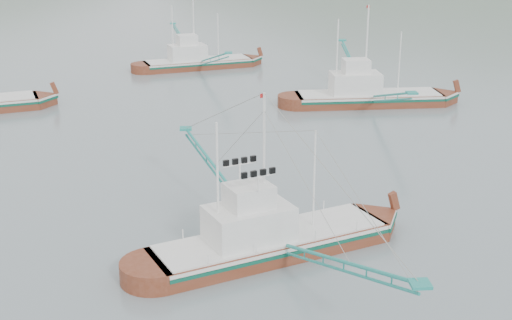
{
  "coord_description": "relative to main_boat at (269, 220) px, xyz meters",
  "views": [
    {
      "loc": [
        -2.85,
        -33.51,
        16.69
      ],
      "look_at": [
        0.0,
        6.0,
        3.2
      ],
      "focal_mm": 50.0,
      "sensor_mm": 36.0,
      "label": 1
    }
  ],
  "objects": [
    {
      "name": "bg_boat_far",
      "position": [
        -4.05,
        49.0,
        -0.18
      ],
      "size": [
        12.92,
        22.1,
        9.16
      ],
      "rotation": [
        0.0,
        0.0,
        0.29
      ],
      "color": "#612714",
      "rests_on": "ground"
    },
    {
      "name": "bg_boat_right",
      "position": [
        11.94,
        30.61,
        -0.54
      ],
      "size": [
        13.75,
        24.74,
        10.01
      ],
      "rotation": [
        0.0,
        0.0,
        0.03
      ],
      "color": "#612714",
      "rests_on": "ground"
    },
    {
      "name": "ground",
      "position": [
        -0.26,
        -0.07,
        -1.92
      ],
      "size": [
        1200.0,
        1200.0,
        0.0
      ],
      "primitive_type": "plane",
      "color": "slate",
      "rests_on": "ground"
    },
    {
      "name": "main_boat",
      "position": [
        0.0,
        0.0,
        0.0
      ],
      "size": [
        13.08,
        22.07,
        9.37
      ],
      "rotation": [
        0.0,
        0.0,
        0.4
      ],
      "color": "#612714",
      "rests_on": "ground"
    }
  ]
}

